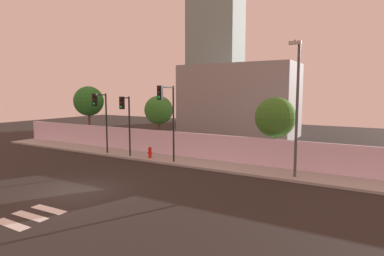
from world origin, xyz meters
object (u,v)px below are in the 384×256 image
street_lamp_curbside (297,101)px  fire_hydrant (150,152)px  roadside_tree_midright (275,117)px  roadside_tree_leftmost (89,101)px  traffic_light_center (167,107)px  traffic_light_left (125,113)px  traffic_light_right (100,110)px  roadside_tree_midleft (159,110)px

street_lamp_curbside → fire_hydrant: (-10.35, 0.18, -3.86)m
roadside_tree_midright → roadside_tree_leftmost: bearing=180.0°
traffic_light_center → fire_hydrant: bearing=156.9°
street_lamp_curbside → roadside_tree_midright: bearing=124.3°
traffic_light_left → roadside_tree_midright: size_ratio=0.97×
street_lamp_curbside → traffic_light_left: bearing=-177.9°
street_lamp_curbside → fire_hydrant: street_lamp_curbside is taller
traffic_light_center → street_lamp_curbside: bearing=5.3°
traffic_light_right → roadside_tree_midright: 12.81m
traffic_light_left → street_lamp_curbside: size_ratio=0.60×
traffic_light_left → roadside_tree_midleft: roadside_tree_midleft is taller
traffic_light_left → roadside_tree_leftmost: 8.41m
traffic_light_center → street_lamp_curbside: (8.16, 0.76, 0.53)m
street_lamp_curbside → roadside_tree_midleft: bearing=165.7°
roadside_tree_midright → fire_hydrant: bearing=-161.5°
roadside_tree_leftmost → street_lamp_curbside: bearing=-8.5°
street_lamp_curbside → roadside_tree_midleft: street_lamp_curbside is taller
traffic_light_center → roadside_tree_midleft: traffic_light_center is taller
roadside_tree_midleft → roadside_tree_leftmost: bearing=180.0°
traffic_light_center → fire_hydrant: (-2.19, 0.94, -3.33)m
traffic_light_center → roadside_tree_midleft: bearing=132.7°
traffic_light_center → roadside_tree_midright: 7.21m
roadside_tree_leftmost → roadside_tree_midright: size_ratio=1.19×
traffic_light_left → traffic_light_right: 2.23m
traffic_light_center → traffic_light_right: (-6.11, -0.03, -0.35)m
roadside_tree_midright → traffic_light_right: bearing=-163.0°
roadside_tree_midleft → traffic_light_right: bearing=-125.5°
traffic_light_left → fire_hydrant: (1.72, 0.63, -2.81)m
traffic_light_right → roadside_tree_leftmost: bearing=145.6°
roadside_tree_midright → traffic_light_left: bearing=-161.3°
fire_hydrant → roadside_tree_leftmost: 10.38m
fire_hydrant → traffic_light_right: bearing=-166.2°
fire_hydrant → roadside_tree_midright: 9.17m
traffic_light_center → fire_hydrant: size_ratio=6.39×
roadside_tree_leftmost → roadside_tree_midright: roadside_tree_leftmost is taller
street_lamp_curbside → roadside_tree_leftmost: bearing=171.5°
fire_hydrant → roadside_tree_leftmost: roadside_tree_leftmost is taller
traffic_light_right → roadside_tree_midleft: (2.67, 3.74, -0.12)m
traffic_light_right → fire_hydrant: bearing=13.8°
traffic_light_left → traffic_light_right: traffic_light_right is taller
traffic_light_right → street_lamp_curbside: size_ratio=0.63×
traffic_light_center → roadside_tree_leftmost: size_ratio=0.95×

